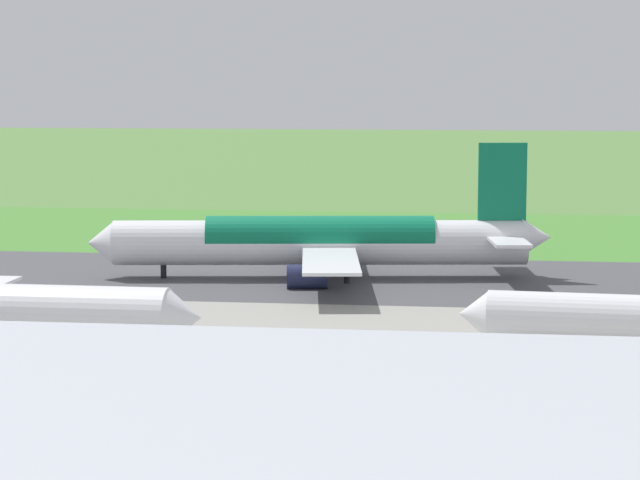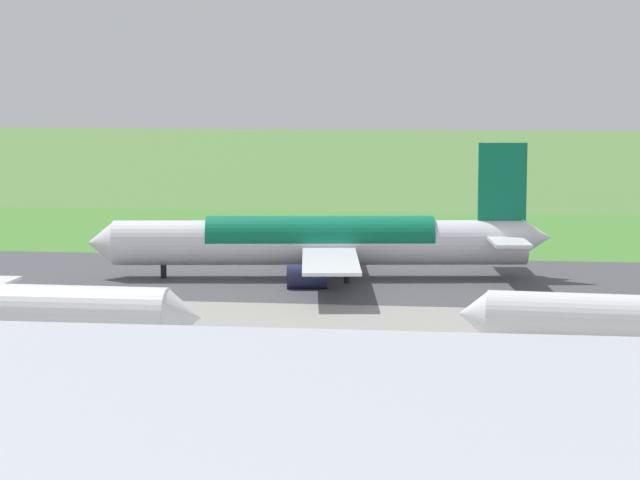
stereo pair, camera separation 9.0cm
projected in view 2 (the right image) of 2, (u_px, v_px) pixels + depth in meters
The scene contains 7 objects.
ground_plane at pixel (246, 277), 154.82m from camera, with size 800.00×800.00×0.00m, color #547F3D.
runway_asphalt at pixel (246, 276), 154.81m from camera, with size 600.00×34.98×0.06m, color #47474C.
apron_concrete at pixel (139, 365), 107.91m from camera, with size 440.00×110.00×0.05m, color gray.
grass_verge_foreground at pixel (289, 241), 187.85m from camera, with size 600.00×80.00×0.04m, color #478534.
airliner_main at pixel (323, 241), 153.15m from camera, with size 54.08×44.41×15.88m.
no_stopping_sign at pixel (147, 232), 186.35m from camera, with size 0.60×0.10×2.28m.
traffic_cone_orange at pixel (96, 238), 188.51m from camera, with size 0.40×0.40×0.55m, color orange.
Camera 2 is at (-28.36, 150.63, 23.86)m, focal length 74.03 mm.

